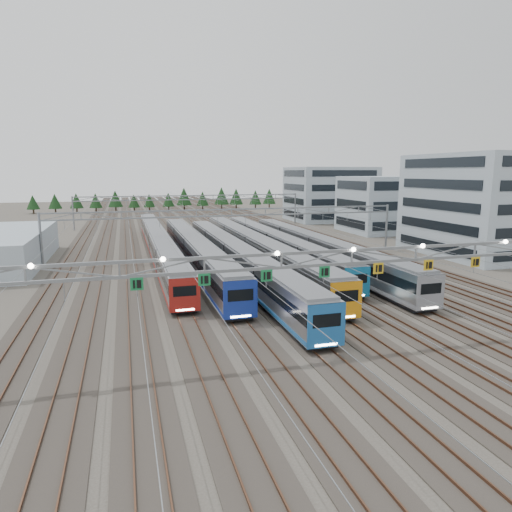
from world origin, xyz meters
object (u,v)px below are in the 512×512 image
object	(u,v)px
train_f	(318,249)
depot_bldg_mid	(378,204)
gantry_mid	(232,218)
depot_bldg_north	(330,194)
train_b	(195,251)
train_d	(255,249)
depot_bldg_south	(484,205)
train_a	(158,243)
train_e	(275,244)
gantry_far	(191,201)
train_c	(235,257)
west_shed	(9,248)
gantry_near	(352,260)

from	to	relation	value
train_f	depot_bldg_mid	world-z (taller)	depot_bldg_mid
gantry_mid	depot_bldg_north	distance (m)	63.35
train_b	depot_bldg_north	xyz separation A→B (m)	(46.78, 54.60, 5.15)
train_d	depot_bldg_south	world-z (taller)	depot_bldg_south
train_a	depot_bldg_south	bearing A→B (deg)	-13.69
train_e	depot_bldg_mid	world-z (taller)	depot_bldg_mid
gantry_far	depot_bldg_south	world-z (taller)	depot_bldg_south
train_e	train_f	bearing A→B (deg)	-56.03
train_c	west_shed	world-z (taller)	west_shed
train_e	gantry_mid	xyz separation A→B (m)	(-6.75, 1.82, 4.21)
train_e	train_f	size ratio (longest dim) A/B	1.03
train_d	gantry_far	xyz separation A→B (m)	(-2.25, 50.66, 4.10)
train_c	train_a	bearing A→B (deg)	119.22
train_a	depot_bldg_north	distance (m)	68.17
train_d	depot_bldg_north	distance (m)	66.72
depot_bldg_mid	depot_bldg_south	bearing A→B (deg)	-87.63
gantry_mid	depot_bldg_mid	world-z (taller)	depot_bldg_mid
gantry_near	gantry_mid	size ratio (longest dim) A/B	1.00
depot_bldg_north	west_shed	distance (m)	86.09
gantry_near	depot_bldg_north	world-z (taller)	depot_bldg_north
train_d	west_shed	bearing A→B (deg)	164.67
train_d	depot_bldg_mid	xyz separation A→B (m)	(37.36, 28.04, 4.02)
gantry_far	depot_bldg_mid	size ratio (longest dim) A/B	3.52
train_a	train_e	xyz separation A→B (m)	(18.00, -6.31, -0.00)
train_c	west_shed	bearing A→B (deg)	153.15
depot_bldg_mid	train_a	bearing A→B (deg)	-160.62
train_c	depot_bldg_south	world-z (taller)	depot_bldg_south
gantry_mid	depot_bldg_mid	size ratio (longest dim) A/B	3.52
depot_bldg_south	depot_bldg_mid	bearing A→B (deg)	92.37
gantry_near	west_shed	bearing A→B (deg)	126.86
train_f	gantry_mid	world-z (taller)	gantry_mid
train_f	depot_bldg_north	world-z (taller)	depot_bldg_north
train_b	gantry_near	bearing A→B (deg)	-79.04
train_b	gantry_mid	distance (m)	9.61
train_a	gantry_far	bearing A→B (deg)	74.48
train_a	depot_bldg_north	size ratio (longest dim) A/B	3.04
train_b	train_a	bearing A→B (deg)	114.23
gantry_mid	train_d	bearing A→B (deg)	-68.31
train_f	train_b	bearing A→B (deg)	170.56
gantry_near	depot_bldg_mid	world-z (taller)	depot_bldg_mid
train_b	gantry_mid	xyz separation A→B (m)	(6.75, 5.51, 4.05)
depot_bldg_mid	west_shed	world-z (taller)	depot_bldg_mid
gantry_near	depot_bldg_south	bearing A→B (deg)	37.94
train_b	train_c	distance (m)	7.58
train_a	train_e	distance (m)	19.07
train_c	gantry_mid	size ratio (longest dim) A/B	1.04
train_d	gantry_near	size ratio (longest dim) A/B	1.05
gantry_near	gantry_mid	xyz separation A→B (m)	(0.05, 40.12, -0.70)
train_c	gantry_near	bearing A→B (deg)	-85.58
depot_bldg_north	gantry_near	bearing A→B (deg)	-114.19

